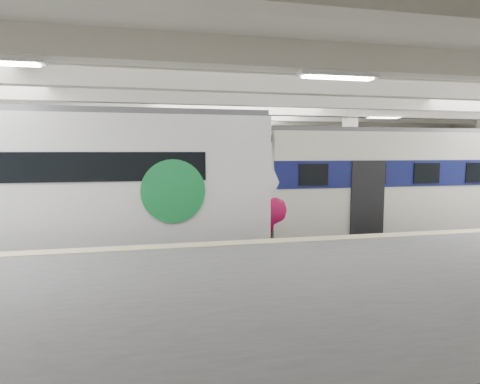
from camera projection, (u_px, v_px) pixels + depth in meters
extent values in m
cube|color=black|center=(257.00, 253.00, 14.01)|extent=(36.00, 24.00, 0.10)
cube|color=silver|center=(257.00, 90.00, 13.45)|extent=(36.00, 24.00, 0.20)
cube|color=beige|center=(213.00, 164.00, 23.45)|extent=(30.00, 0.10, 5.50)
cube|color=#515153|center=(344.00, 306.00, 7.64)|extent=(30.00, 7.00, 1.10)
cube|color=#CBBD8F|center=(288.00, 240.00, 10.74)|extent=(30.00, 0.50, 0.02)
cube|color=beige|center=(165.00, 170.00, 16.00)|extent=(0.50, 0.50, 5.50)
cube|color=beige|center=(349.00, 168.00, 17.72)|extent=(0.50, 0.50, 5.50)
cube|color=beige|center=(257.00, 99.00, 13.48)|extent=(30.00, 18.00, 0.50)
cube|color=#59544C|center=(257.00, 249.00, 14.00)|extent=(30.00, 1.52, 0.16)
cube|color=#59544C|center=(228.00, 222.00, 19.34)|extent=(30.00, 1.52, 0.16)
cylinder|color=black|center=(257.00, 115.00, 13.54)|extent=(30.00, 0.03, 0.03)
cylinder|color=black|center=(227.00, 126.00, 18.88)|extent=(30.00, 0.03, 0.03)
cube|color=white|center=(275.00, 101.00, 11.57)|extent=(26.00, 8.40, 0.12)
cube|color=white|center=(46.00, 183.00, 12.31)|extent=(13.51, 3.01, 4.05)
ellipsoid|color=white|center=(258.00, 179.00, 13.76)|extent=(2.39, 2.95, 3.97)
ellipsoid|color=#BC0F49|center=(261.00, 205.00, 13.88)|extent=(2.54, 3.01, 2.43)
cylinder|color=#198A41|center=(173.00, 191.00, 11.65)|extent=(1.87, 0.06, 1.87)
cube|color=#4C4C51|center=(43.00, 113.00, 12.10)|extent=(13.51, 2.47, 0.20)
cube|color=black|center=(49.00, 252.00, 12.53)|extent=(13.51, 2.11, 0.70)
cube|color=silver|center=(424.00, 182.00, 15.19)|extent=(12.76, 2.80, 3.63)
cube|color=navy|center=(425.00, 171.00, 15.14)|extent=(12.80, 2.86, 0.88)
cube|color=#B52C0C|center=(261.00, 200.00, 13.86)|extent=(0.08, 2.38, 2.00)
cube|color=black|center=(261.00, 156.00, 13.71)|extent=(0.08, 2.24, 1.31)
cube|color=#4C4C51|center=(427.00, 132.00, 15.00)|extent=(12.76, 2.18, 0.16)
cube|color=black|center=(422.00, 233.00, 15.38)|extent=(12.76, 1.96, 0.70)
cube|color=white|center=(93.00, 173.00, 17.80)|extent=(14.89, 3.20, 4.03)
cube|color=#198A41|center=(93.00, 161.00, 17.74)|extent=(14.93, 3.27, 0.85)
cube|color=#4C4C51|center=(91.00, 125.00, 17.58)|extent=(14.88, 2.67, 0.16)
cube|color=black|center=(95.00, 223.00, 18.02)|extent=(14.89, 2.89, 0.60)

